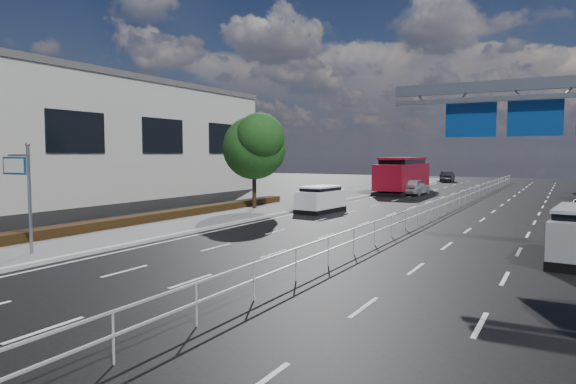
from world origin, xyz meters
The scene contains 13 objects.
ground centered at (0.00, 0.00, 0.00)m, with size 160.00×160.00×0.00m, color black.
sidewalk_near centered at (-11.50, 0.00, 0.07)m, with size 5.00×140.00×0.14m, color slate.
kerb_near centered at (-9.00, 0.00, 0.07)m, with size 0.25×140.00×0.15m, color silver.
median_fence centered at (0.00, 22.50, 0.53)m, with size 0.05×85.00×1.02m.
hedge_near centered at (-13.30, 5.00, 0.36)m, with size 1.00×36.00×0.44m, color black.
toilet_sign centered at (-10.95, 0.00, 2.94)m, with size 1.62×0.18×4.34m.
overhead_gantry centered at (6.74, 10.05, 5.61)m, with size 10.24×0.38×7.45m.
near_building centered at (-30.00, 18.00, 5.00)m, with size 12.00×38.00×10.00m, color beige.
near_tree_back centered at (-11.94, 17.97, 4.61)m, with size 4.84×4.51×6.69m.
white_minivan centered at (-7.36, 19.01, 0.87)m, with size 2.14×4.22×1.77m.
red_bus centered at (-7.50, 38.83, 1.87)m, with size 3.20×12.07×3.58m.
near_car_silver centered at (-5.73, 36.70, 0.78)m, with size 1.85×4.60×1.57m, color #9B9EA2.
near_car_dark centered at (-7.90, 62.24, 0.73)m, with size 1.55×4.45×1.47m, color black.
Camera 1 is at (7.27, -12.13, 3.88)m, focal length 32.00 mm.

